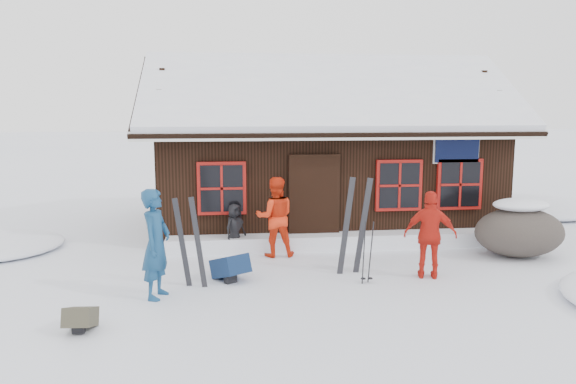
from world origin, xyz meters
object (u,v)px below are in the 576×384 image
backpack_blue (230,271)px  skier_orange_left (275,217)px  backpack_olive (81,322)px  ski_poles (367,253)px  skier_crouched (235,228)px  skier_teal (156,244)px  boulder (519,230)px  skier_orange_right (430,235)px

backpack_blue → skier_orange_left: bearing=25.7°
skier_orange_left → backpack_olive: 4.77m
skier_orange_left → ski_poles: bearing=125.7°
skier_orange_left → skier_crouched: (-0.82, 0.39, -0.30)m
skier_crouched → backpack_blue: skier_crouched is taller
skier_orange_left → skier_crouched: bearing=-25.7°
skier_teal → backpack_olive: 1.75m
boulder → backpack_blue: (-5.96, -0.94, -0.38)m
skier_orange_left → skier_orange_right: 3.20m
skier_orange_left → skier_crouched: skier_orange_left is taller
skier_orange_right → backpack_blue: (-3.59, 0.27, -0.63)m
skier_crouched → skier_orange_left: bearing=-67.6°
skier_crouched → backpack_olive: 4.59m
backpack_olive → backpack_blue: bearing=48.7°
skier_orange_right → boulder: (2.38, 1.22, -0.25)m
boulder → backpack_olive: 8.61m
ski_poles → backpack_olive: 4.79m
skier_teal → skier_crouched: bearing=-9.7°
skier_orange_right → backpack_blue: 3.65m
skier_orange_right → skier_teal: bearing=23.6°
skier_teal → backpack_blue: bearing=-40.6°
skier_teal → skier_orange_right: (4.78, 0.51, -0.10)m
ski_poles → backpack_blue: bearing=169.7°
skier_orange_left → skier_teal: bearing=46.9°
skier_orange_right → boulder: 2.68m
skier_teal → skier_orange_right: 4.81m
boulder → ski_poles: bearing=-158.9°
skier_teal → skier_orange_left: (2.14, 2.32, -0.07)m
backpack_blue → backpack_olive: bearing=-168.0°
skier_teal → skier_orange_left: 3.15m
skier_orange_right → backpack_olive: 6.00m
skier_crouched → backpack_blue: size_ratio=1.67×
skier_teal → ski_poles: 3.61m
skier_orange_left → skier_crouched: size_ratio=1.58×
skier_crouched → backpack_olive: bearing=-161.3°
skier_teal → skier_orange_right: skier_teal is taller
skier_orange_right → backpack_blue: skier_orange_right is taller
skier_crouched → boulder: boulder is taller
boulder → skier_teal: bearing=-166.5°
backpack_olive → skier_crouched: bearing=65.0°
skier_teal → backpack_blue: 1.60m
backpack_blue → backpack_olive: 2.95m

